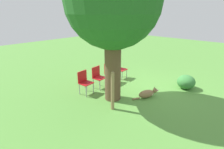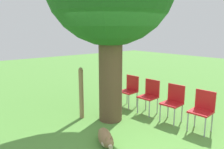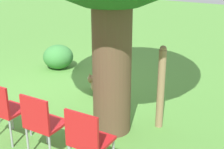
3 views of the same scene
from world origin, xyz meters
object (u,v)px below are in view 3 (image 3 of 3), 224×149
Objects in this scene: dog at (99,88)px; red_chair_2 at (42,121)px; red_chair_3 at (88,138)px; fence_post at (161,87)px; red_chair_1 at (4,107)px.

red_chair_2 reaches higher than dog.
red_chair_3 reaches higher than dog.
red_chair_1 is (1.62, -1.58, -0.13)m from fence_post.
red_chair_1 is at bearing 87.17° from red_chair_2.
red_chair_3 is (-0.02, 0.72, 0.00)m from red_chair_2.
dog is 2.41m from red_chair_3.
fence_post is (0.40, 1.48, 0.50)m from dog.
dog is 1.10× the size of red_chair_3.
red_chair_2 is 0.73m from red_chair_3.
red_chair_3 is (1.57, -0.13, -0.13)m from fence_post.
red_chair_2 is 1.00× the size of red_chair_3.
red_chair_1 is (2.01, -0.10, 0.37)m from dog.
fence_post is 1.45× the size of red_chair_2.
dog is at bearing -7.73° from red_chair_1.
dog is at bearing -105.05° from fence_post.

